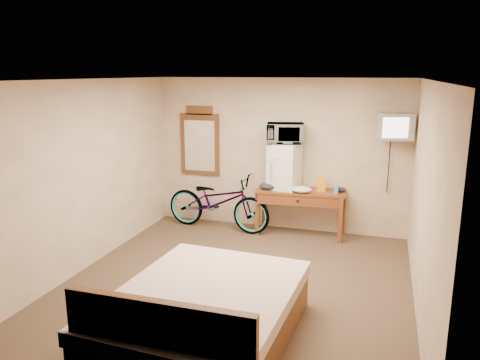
{
  "coord_description": "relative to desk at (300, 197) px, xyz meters",
  "views": [
    {
      "loc": [
        1.64,
        -5.17,
        2.59
      ],
      "look_at": [
        -0.23,
        0.86,
        1.13
      ],
      "focal_mm": 35.0,
      "sensor_mm": 36.0,
      "label": 1
    }
  ],
  "objects": [
    {
      "name": "bicycle",
      "position": [
        -1.36,
        -0.1,
        -0.15
      ],
      "size": [
        1.89,
        0.83,
        0.96
      ],
      "primitive_type": "imported",
      "rotation": [
        0.0,
        0.0,
        1.47
      ],
      "color": "black",
      "rests_on": "floor"
    },
    {
      "name": "cloth_dark_b",
      "position": [
        0.61,
        0.08,
        0.15
      ],
      "size": [
        0.17,
        0.14,
        0.08
      ],
      "primitive_type": "ellipsoid",
      "color": "black",
      "rests_on": "desk"
    },
    {
      "name": "desk",
      "position": [
        0.0,
        0.0,
        0.0
      ],
      "size": [
        1.45,
        0.65,
        0.75
      ],
      "color": "maroon",
      "rests_on": "floor"
    },
    {
      "name": "room",
      "position": [
        -0.43,
        -2.0,
        0.61
      ],
      "size": [
        4.6,
        4.64,
        2.5
      ],
      "color": "#463023",
      "rests_on": "ground"
    },
    {
      "name": "wall_mirror",
      "position": [
        -1.82,
        0.27,
        0.77
      ],
      "size": [
        0.7,
        0.04,
        1.19
      ],
      "color": "brown",
      "rests_on": "room"
    },
    {
      "name": "cloth_dark_a",
      "position": [
        -0.51,
        -0.1,
        0.17
      ],
      "size": [
        0.28,
        0.21,
        0.11
      ],
      "primitive_type": "ellipsoid",
      "color": "black",
      "rests_on": "desk"
    },
    {
      "name": "blue_cup",
      "position": [
        0.56,
        -0.04,
        0.18
      ],
      "size": [
        0.07,
        0.07,
        0.13
      ],
      "primitive_type": "cylinder",
      "color": "#4294E1",
      "rests_on": "desk"
    },
    {
      "name": "cloth_cream",
      "position": [
        0.04,
        -0.13,
        0.16
      ],
      "size": [
        0.32,
        0.25,
        0.1
      ],
      "primitive_type": "ellipsoid",
      "color": "beige",
      "rests_on": "desk"
    },
    {
      "name": "mini_fridge",
      "position": [
        -0.28,
        0.05,
        0.48
      ],
      "size": [
        0.52,
        0.51,
        0.74
      ],
      "color": "silver",
      "rests_on": "desk"
    },
    {
      "name": "snack_bag",
      "position": [
        0.32,
        0.02,
        0.25
      ],
      "size": [
        0.15,
        0.11,
        0.26
      ],
      "primitive_type": "cube",
      "rotation": [
        0.0,
        0.0,
        0.32
      ],
      "color": "orange",
      "rests_on": "desk"
    },
    {
      "name": "crt_television",
      "position": [
        1.36,
        0.02,
        1.18
      ],
      "size": [
        0.53,
        0.62,
        0.39
      ],
      "color": "black",
      "rests_on": "room"
    },
    {
      "name": "microwave",
      "position": [
        -0.28,
        0.05,
        1.01
      ],
      "size": [
        0.64,
        0.5,
        0.32
      ],
      "primitive_type": "imported",
      "rotation": [
        0.0,
        0.0,
        0.21
      ],
      "color": "silver",
      "rests_on": "mini_fridge"
    },
    {
      "name": "bed",
      "position": [
        -0.35,
        -3.37,
        -0.34
      ],
      "size": [
        1.75,
        2.25,
        0.9
      ],
      "color": "brown",
      "rests_on": "floor"
    }
  ]
}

